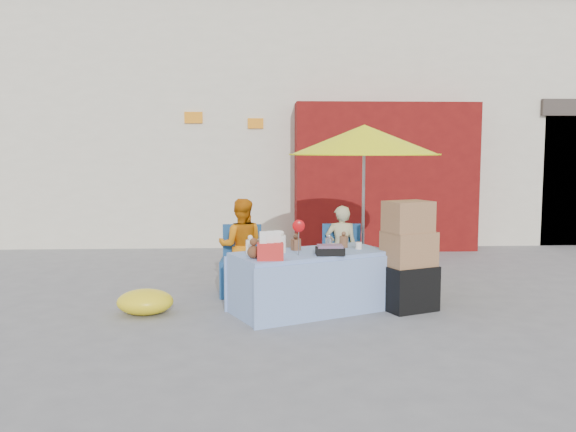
{
  "coord_description": "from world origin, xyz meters",
  "views": [
    {
      "loc": [
        -0.05,
        -6.51,
        1.77
      ],
      "look_at": [
        0.29,
        0.6,
        1.0
      ],
      "focal_mm": 38.0,
      "sensor_mm": 36.0,
      "label": 1
    }
  ],
  "objects": [
    {
      "name": "umbrella",
      "position": [
        1.28,
        1.14,
        1.89
      ],
      "size": [
        1.9,
        1.9,
        2.09
      ],
      "color": "gray",
      "rests_on": "ground"
    },
    {
      "name": "vendor_beige",
      "position": [
        0.98,
        0.99,
        0.54
      ],
      "size": [
        0.41,
        0.28,
        1.09
      ],
      "primitive_type": "imported",
      "rotation": [
        0.0,
        0.0,
        3.09
      ],
      "color": "#C0B788",
      "rests_on": "ground"
    },
    {
      "name": "chair_right",
      "position": [
        0.98,
        0.85,
        0.26
      ],
      "size": [
        0.5,
        0.49,
        0.85
      ],
      "rotation": [
        0.0,
        0.0,
        -0.05
      ],
      "color": "navy",
      "rests_on": "ground"
    },
    {
      "name": "backdrop",
      "position": [
        0.52,
        7.52,
        3.1
      ],
      "size": [
        14.0,
        8.0,
        7.8
      ],
      "color": "silver",
      "rests_on": "ground"
    },
    {
      "name": "tarp_bundle",
      "position": [
        -1.29,
        0.0,
        0.14
      ],
      "size": [
        0.64,
        0.53,
        0.27
      ],
      "primitive_type": "ellipsoid",
      "rotation": [
        0.0,
        0.0,
        0.07
      ],
      "color": "yellow",
      "rests_on": "ground"
    },
    {
      "name": "box_stack",
      "position": [
        1.6,
        0.06,
        0.56
      ],
      "size": [
        0.68,
        0.62,
        1.22
      ],
      "rotation": [
        0.0,
        0.0,
        0.39
      ],
      "color": "black",
      "rests_on": "ground"
    },
    {
      "name": "market_table",
      "position": [
        0.51,
        0.06,
        0.34
      ],
      "size": [
        1.9,
        1.45,
        1.04
      ],
      "rotation": [
        0.0,
        0.0,
        0.43
      ],
      "color": "#82A5D0",
      "rests_on": "ground"
    },
    {
      "name": "ground",
      "position": [
        0.0,
        0.0,
        0.0
      ],
      "size": [
        80.0,
        80.0,
        0.0
      ],
      "primitive_type": "plane",
      "color": "slate",
      "rests_on": "ground"
    },
    {
      "name": "vendor_orange",
      "position": [
        -0.27,
        0.99,
        0.59
      ],
      "size": [
        0.59,
        0.47,
        1.18
      ],
      "primitive_type": "imported",
      "rotation": [
        0.0,
        0.0,
        3.09
      ],
      "color": "orange",
      "rests_on": "ground"
    },
    {
      "name": "chair_left",
      "position": [
        -0.27,
        0.85,
        0.26
      ],
      "size": [
        0.5,
        0.49,
        0.85
      ],
      "rotation": [
        0.0,
        0.0,
        -0.05
      ],
      "color": "navy",
      "rests_on": "ground"
    }
  ]
}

